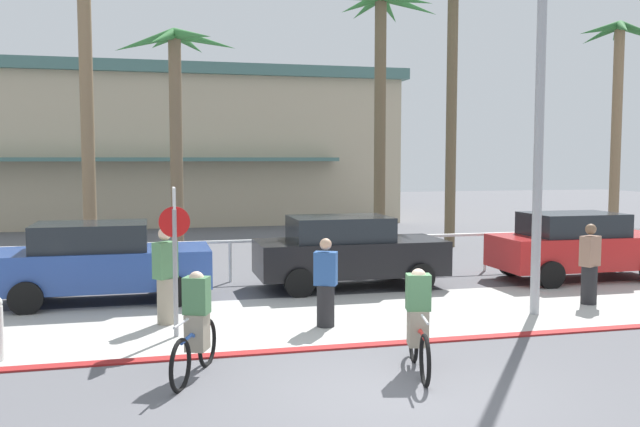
{
  "coord_description": "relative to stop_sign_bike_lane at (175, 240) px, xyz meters",
  "views": [
    {
      "loc": [
        -2.94,
        -8.14,
        3.05
      ],
      "look_at": [
        0.52,
        6.0,
        1.86
      ],
      "focal_mm": 38.15,
      "sensor_mm": 36.0,
      "label": 1
    }
  ],
  "objects": [
    {
      "name": "car_blue_1",
      "position": [
        -1.44,
        3.31,
        -0.81
      ],
      "size": [
        4.4,
        2.02,
        1.69
      ],
      "color": "#284793",
      "rests_on": "ground"
    },
    {
      "name": "cyclist_blue_1",
      "position": [
        0.21,
        -2.12,
        -0.98
      ],
      "size": [
        0.76,
        1.7,
        1.5
      ],
      "color": "black",
      "rests_on": "ground"
    },
    {
      "name": "rail_fence",
      "position": [
        2.62,
        5.04,
        -0.84
      ],
      "size": [
        25.31,
        0.08,
        1.04
      ],
      "color": "white",
      "rests_on": "ground"
    },
    {
      "name": "car_black_2",
      "position": [
        4.08,
        3.63,
        -0.81
      ],
      "size": [
        4.4,
        2.02,
        1.69
      ],
      "color": "black",
      "rests_on": "ground"
    },
    {
      "name": "palm_tree_4",
      "position": [
        9.53,
        9.94,
        4.92
      ],
      "size": [
        2.82,
        3.25,
        9.21
      ],
      "color": "brown",
      "rests_on": "ground"
    },
    {
      "name": "palm_tree_1",
      "position": [
        -2.04,
        8.06,
        5.26
      ],
      "size": [
        2.84,
        2.98,
        9.7
      ],
      "color": "#846B4C",
      "rests_on": "ground"
    },
    {
      "name": "stop_sign_bike_lane",
      "position": [
        0.0,
        0.0,
        0.0
      ],
      "size": [
        0.52,
        0.56,
        2.56
      ],
      "color": "gray",
      "rests_on": "ground"
    },
    {
      "name": "palm_tree_2",
      "position": [
        0.37,
        8.47,
        3.3
      ],
      "size": [
        3.47,
        3.31,
        6.75
      ],
      "color": "#756047",
      "rests_on": "ground"
    },
    {
      "name": "car_red_3",
      "position": [
        9.99,
        3.24,
        -0.81
      ],
      "size": [
        4.4,
        2.02,
        1.69
      ],
      "color": "red",
      "rests_on": "ground"
    },
    {
      "name": "pedestrian_0",
      "position": [
        -0.15,
        0.96,
        -0.84
      ],
      "size": [
        0.47,
        0.45,
        1.8
      ],
      "color": "gray",
      "rests_on": "ground"
    },
    {
      "name": "cyclist_red_0",
      "position": [
        3.33,
        -2.64,
        -0.98
      ],
      "size": [
        0.48,
        1.78,
        1.5
      ],
      "color": "black",
      "rests_on": "ground"
    },
    {
      "name": "ground_plane",
      "position": [
        2.62,
        6.54,
        -1.68
      ],
      "size": [
        80.0,
        80.0,
        0.0
      ],
      "primitive_type": "plane",
      "color": "#5B5B60"
    },
    {
      "name": "sidewalk_strip",
      "position": [
        2.62,
        0.74,
        -1.67
      ],
      "size": [
        44.0,
        4.0,
        0.02
      ],
      "primitive_type": "cube",
      "color": "beige",
      "rests_on": "ground"
    },
    {
      "name": "building_backdrop",
      "position": [
        -0.02,
        23.89,
        1.94
      ],
      "size": [
        22.57,
        12.13,
        7.19
      ],
      "color": "#BCAD8E",
      "rests_on": "ground"
    },
    {
      "name": "palm_tree_3",
      "position": [
        6.56,
        8.53,
        4.33
      ],
      "size": [
        3.61,
        3.27,
        8.14
      ],
      "color": "brown",
      "rests_on": "ground"
    },
    {
      "name": "palm_tree_5",
      "position": [
        16.02,
        9.89,
        4.1
      ],
      "size": [
        3.57,
        3.47,
        7.97
      ],
      "color": "#846B4C",
      "rests_on": "ground"
    },
    {
      "name": "pedestrian_2",
      "position": [
        8.43,
        0.61,
        -0.89
      ],
      "size": [
        0.47,
        0.42,
        1.7
      ],
      "color": "#232326",
      "rests_on": "ground"
    },
    {
      "name": "pedestrian_1",
      "position": [
        2.64,
        0.07,
        -0.93
      ],
      "size": [
        0.47,
        0.42,
        1.62
      ],
      "color": "#232326",
      "rests_on": "ground"
    },
    {
      "name": "curb_paint",
      "position": [
        2.62,
        -1.26,
        -1.66
      ],
      "size": [
        44.0,
        0.24,
        0.03
      ],
      "primitive_type": "cube",
      "color": "maroon",
      "rests_on": "ground"
    },
    {
      "name": "streetlight_curb",
      "position": [
        6.84,
        -0.17,
        2.6
      ],
      "size": [
        0.24,
        2.54,
        7.5
      ],
      "color": "#9EA0A5",
      "rests_on": "ground"
    }
  ]
}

